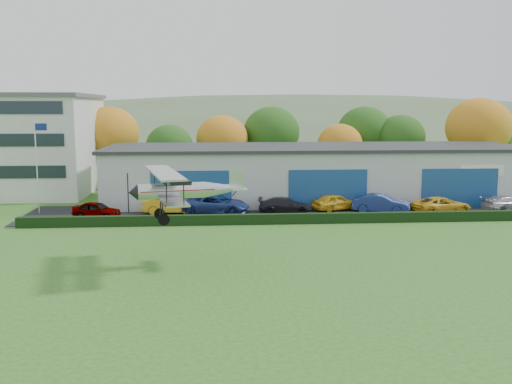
{
  "coord_description": "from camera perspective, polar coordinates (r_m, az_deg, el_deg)",
  "views": [
    {
      "loc": [
        -5.05,
        -27.85,
        9.1
      ],
      "look_at": [
        -2.31,
        9.18,
        3.59
      ],
      "focal_mm": 40.48,
      "sensor_mm": 36.0,
      "label": 1
    }
  ],
  "objects": [
    {
      "name": "car_5",
      "position": [
        50.62,
        12.29,
        -1.13
      ],
      "size": [
        5.11,
        3.47,
        1.59
      ],
      "primitive_type": "imported",
      "rotation": [
        0.0,
        0.0,
        1.16
      ],
      "color": "navy",
      "rests_on": "apron"
    },
    {
      "name": "distant_hills",
      "position": [
        169.3,
        -3.97,
        0.91
      ],
      "size": [
        430.0,
        196.0,
        56.0
      ],
      "color": "#4C6642",
      "rests_on": "ground"
    },
    {
      "name": "car_1",
      "position": [
        49.71,
        -8.36,
        -1.21
      ],
      "size": [
        4.88,
        1.9,
        1.58
      ],
      "primitive_type": "imported",
      "rotation": [
        0.0,
        0.0,
        1.52
      ],
      "color": "gold",
      "rests_on": "apron"
    },
    {
      "name": "car_0",
      "position": [
        49.01,
        -15.47,
        -1.71
      ],
      "size": [
        4.22,
        2.72,
        1.34
      ],
      "primitive_type": "imported",
      "rotation": [
        0.0,
        0.0,
        1.26
      ],
      "color": "gray",
      "rests_on": "apron"
    },
    {
      "name": "car_6",
      "position": [
        51.7,
        17.85,
        -1.25
      ],
      "size": [
        5.55,
        3.6,
        1.42
      ],
      "primitive_type": "imported",
      "rotation": [
        0.0,
        0.0,
        1.83
      ],
      "color": "gold",
      "rests_on": "apron"
    },
    {
      "name": "car_7",
      "position": [
        54.8,
        23.51,
        -1.04
      ],
      "size": [
        5.06,
        3.25,
        1.36
      ],
      "primitive_type": "imported",
      "rotation": [
        0.0,
        0.0,
        1.88
      ],
      "color": "silver",
      "rests_on": "apron"
    },
    {
      "name": "car_3",
      "position": [
        49.46,
        2.92,
        -1.32
      ],
      "size": [
        4.81,
        2.42,
        1.34
      ],
      "primitive_type": "imported",
      "rotation": [
        0.0,
        0.0,
        1.45
      ],
      "color": "black",
      "rests_on": "apron"
    },
    {
      "name": "hedge",
      "position": [
        45.61,
        6.02,
        -2.6
      ],
      "size": [
        46.0,
        0.6,
        0.8
      ],
      "primitive_type": "cube",
      "color": "black",
      "rests_on": "ground"
    },
    {
      "name": "car_2",
      "position": [
        49.27,
        -4.0,
        -1.22
      ],
      "size": [
        6.16,
        3.8,
        1.59
      ],
      "primitive_type": "imported",
      "rotation": [
        0.0,
        0.0,
        1.36
      ],
      "color": "navy",
      "rests_on": "apron"
    },
    {
      "name": "car_4",
      "position": [
        51.19,
        7.89,
        -0.99
      ],
      "size": [
        4.61,
        3.13,
        1.46
      ],
      "primitive_type": "imported",
      "rotation": [
        0.0,
        0.0,
        1.94
      ],
      "color": "gold",
      "rests_on": "apron"
    },
    {
      "name": "ground",
      "position": [
        29.73,
        5.84,
        -9.42
      ],
      "size": [
        300.0,
        300.0,
        0.0
      ],
      "primitive_type": "plane",
      "color": "#30621F",
      "rests_on": "ground"
    },
    {
      "name": "tree_belt",
      "position": [
        68.81,
        0.7,
        5.54
      ],
      "size": [
        75.7,
        13.22,
        10.12
      ],
      "color": "#3D2614",
      "rests_on": "ground"
    },
    {
      "name": "flagpole",
      "position": [
        52.19,
        -20.76,
        3.16
      ],
      "size": [
        1.05,
        0.1,
        8.0
      ],
      "color": "silver",
      "rests_on": "ground"
    },
    {
      "name": "hangar",
      "position": [
        57.09,
        5.94,
        1.92
      ],
      "size": [
        40.6,
        12.6,
        5.3
      ],
      "color": "#B2B7BC",
      "rests_on": "ground"
    },
    {
      "name": "biplane",
      "position": [
        32.78,
        -7.32,
        0.31
      ],
      "size": [
        6.73,
        7.67,
        2.85
      ],
      "rotation": [
        0.0,
        0.0,
        0.22
      ],
      "color": "silver"
    },
    {
      "name": "apron",
      "position": [
        50.33,
        5.04,
        -1.97
      ],
      "size": [
        48.0,
        9.0,
        0.05
      ],
      "primitive_type": "cube",
      "color": "black",
      "rests_on": "ground"
    }
  ]
}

